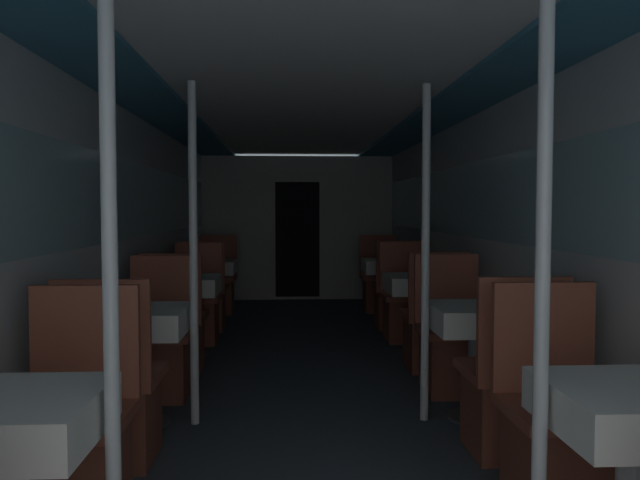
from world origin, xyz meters
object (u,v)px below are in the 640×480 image
(support_pole_left_0, at_px, (110,295))
(support_pole_right_1, at_px, (425,254))
(support_pole_left_1, at_px, (193,255))
(chair_right_far_0, at_px, (559,444))
(dining_table_left_3, at_px, (211,271))
(dining_table_right_0, at_px, (635,423))
(support_pole_right_0, at_px, (542,292))
(dining_table_left_0, at_px, (9,435))
(dining_table_right_2, at_px, (418,289))
(chair_left_far_0, at_px, (73,453))
(chair_right_near_3, at_px, (395,302))
(chair_right_far_3, at_px, (380,288))
(chair_left_far_1, at_px, (160,355))
(chair_right_far_2, at_px, (406,311))
(chair_right_far_1, at_px, (452,351))
(chair_left_far_3, at_px, (217,289))
(dining_table_left_2, at_px, (187,291))
(dining_table_right_1, at_px, (477,326))
(dining_table_right_3, at_px, (387,270))
(chair_left_far_2, at_px, (196,313))
(chair_right_near_1, at_px, (509,400))
(chair_left_near_1, at_px, (114,407))
(dining_table_left_1, at_px, (139,329))
(chair_left_near_3, at_px, (205,303))

(support_pole_left_0, xyz_separation_m, support_pole_right_1, (1.42, 1.77, 0.00))
(support_pole_left_1, height_order, support_pole_right_1, same)
(chair_right_far_0, height_order, support_pole_right_1, support_pole_right_1)
(dining_table_left_3, xyz_separation_m, dining_table_right_0, (2.09, -5.32, 0.00))
(support_pole_right_1, bearing_deg, support_pole_right_0, -90.00)
(dining_table_left_0, bearing_deg, dining_table_right_2, 59.55)
(chair_left_far_0, relative_size, support_pole_left_1, 0.47)
(chair_right_near_3, relative_size, chair_right_far_3, 1.00)
(chair_left_far_1, xyz_separation_m, chair_right_far_2, (2.09, 1.77, 0.00))
(chair_right_far_1, xyz_separation_m, support_pole_right_1, (-0.33, -0.58, 0.75))
(chair_left_far_3, bearing_deg, dining_table_right_2, 131.57)
(dining_table_left_2, xyz_separation_m, chair_right_far_3, (2.09, 2.35, -0.29))
(chair_left_far_0, height_order, dining_table_right_1, chair_left_far_0)
(chair_left_far_3, height_order, chair_right_far_2, same)
(dining_table_right_0, bearing_deg, chair_right_far_2, 90.00)
(chair_right_far_3, bearing_deg, chair_left_far_1, 59.55)
(dining_table_right_0, relative_size, chair_right_far_0, 0.73)
(support_pole_left_1, xyz_separation_m, dining_table_right_3, (1.76, 3.55, -0.45))
(chair_left_far_2, xyz_separation_m, chair_right_far_2, (2.09, 0.00, 0.00))
(chair_right_far_2, xyz_separation_m, dining_table_right_3, (0.00, 1.20, 0.29))
(dining_table_right_1, bearing_deg, chair_right_far_1, 90.00)
(chair_left_far_0, bearing_deg, chair_right_far_3, -111.40)
(support_pole_right_1, bearing_deg, chair_right_far_2, 82.00)
(chair_right_far_3, bearing_deg, support_pole_right_1, 85.42)
(chair_left_far_3, relative_size, chair_right_far_1, 1.00)
(chair_left_far_0, distance_m, support_pole_left_0, 1.00)
(dining_table_left_0, xyz_separation_m, support_pole_left_1, (0.33, 1.77, 0.45))
(chair_right_near_1, height_order, dining_table_right_2, chair_right_near_1)
(chair_left_near_1, height_order, support_pole_right_1, support_pole_right_1)
(chair_left_far_3, bearing_deg, chair_left_far_0, 90.00)
(chair_right_near_1, bearing_deg, chair_right_far_3, 90.00)
(support_pole_right_1, height_order, dining_table_right_2, support_pole_right_1)
(dining_table_left_2, distance_m, dining_table_left_3, 1.77)
(support_pole_right_0, bearing_deg, dining_table_left_0, 180.00)
(chair_left_far_1, bearing_deg, chair_left_far_3, -90.00)
(support_pole_left_0, bearing_deg, support_pole_right_1, 51.24)
(dining_table_left_1, distance_m, chair_left_near_1, 0.65)
(dining_table_left_2, bearing_deg, chair_left_far_0, -90.00)
(chair_right_far_0, bearing_deg, chair_left_near_3, -63.40)
(chair_right_near_1, distance_m, dining_table_right_3, 4.14)
(dining_table_left_3, xyz_separation_m, dining_table_right_2, (2.09, -1.77, 0.00))
(dining_table_right_1, height_order, dining_table_right_2, same)
(chair_left_far_3, relative_size, chair_right_near_1, 1.00)
(chair_left_near_1, distance_m, dining_table_right_3, 4.63)
(dining_table_left_3, xyz_separation_m, support_pole_right_0, (1.76, -5.32, 0.45))
(chair_left_far_0, distance_m, chair_right_near_1, 2.18)
(dining_table_right_1, xyz_separation_m, support_pole_right_1, (-0.33, 0.00, 0.45))
(chair_right_far_1, relative_size, chair_right_far_3, 1.00)
(chair_left_near_3, bearing_deg, chair_right_far_1, -48.90)
(chair_right_near_1, bearing_deg, chair_right_near_3, 90.00)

